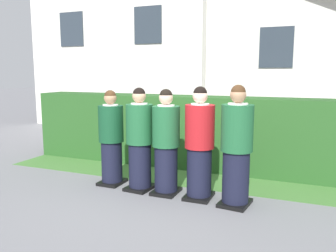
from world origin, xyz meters
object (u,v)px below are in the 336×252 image
(student_front_row_2, at_px, (166,145))
(student_in_red_blazer, at_px, (200,146))
(student_front_row_4, at_px, (237,149))
(student_front_row_0, at_px, (111,140))
(student_front_row_1, at_px, (140,142))

(student_front_row_2, relative_size, student_in_red_blazer, 0.97)
(student_front_row_2, bearing_deg, student_front_row_4, -3.98)
(student_front_row_0, bearing_deg, student_front_row_2, -4.82)
(student_front_row_4, bearing_deg, student_front_row_0, 175.62)
(student_front_row_2, bearing_deg, student_front_row_1, 178.18)
(student_front_row_1, xyz_separation_m, student_front_row_2, (0.45, -0.01, -0.01))
(student_front_row_0, distance_m, student_in_red_blazer, 1.55)
(student_front_row_0, xyz_separation_m, student_front_row_4, (2.10, -0.16, 0.06))
(student_front_row_0, distance_m, student_front_row_1, 0.56)
(student_front_row_1, xyz_separation_m, student_in_red_blazer, (0.99, -0.02, 0.02))
(student_front_row_2, distance_m, student_front_row_4, 1.09)
(student_front_row_2, xyz_separation_m, student_in_red_blazer, (0.53, -0.01, 0.02))
(student_front_row_1, distance_m, student_in_red_blazer, 0.99)
(student_front_row_0, distance_m, student_front_row_4, 2.11)
(student_front_row_0, height_order, student_front_row_2, student_front_row_2)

